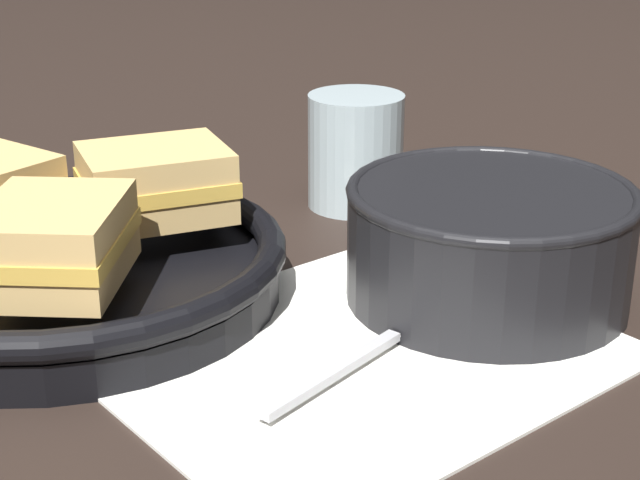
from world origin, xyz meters
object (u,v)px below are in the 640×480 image
(sandwich_far_left, at_px, (54,243))
(drinking_glass, at_px, (356,151))
(sandwich_near_left, at_px, (156,182))
(soup_bowl, at_px, (489,237))
(spoon, at_px, (398,333))
(skillet, at_px, (66,269))

(sandwich_far_left, height_order, drinking_glass, drinking_glass)
(sandwich_near_left, relative_size, drinking_glass, 1.26)
(soup_bowl, height_order, sandwich_near_left, sandwich_near_left)
(sandwich_far_left, xyz_separation_m, drinking_glass, (0.29, 0.07, -0.02))
(spoon, relative_size, drinking_glass, 1.83)
(soup_bowl, bearing_deg, spoon, -175.91)
(sandwich_far_left, bearing_deg, drinking_glass, 13.01)
(skillet, bearing_deg, sandwich_far_left, -120.32)
(spoon, height_order, sandwich_near_left, sandwich_near_left)
(soup_bowl, height_order, spoon, soup_bowl)
(soup_bowl, distance_m, sandwich_far_left, 0.26)
(soup_bowl, relative_size, drinking_glass, 1.99)
(drinking_glass, bearing_deg, sandwich_near_left, -175.53)
(drinking_glass, bearing_deg, soup_bowl, -108.42)
(sandwich_near_left, distance_m, drinking_glass, 0.20)
(sandwich_far_left, bearing_deg, skillet, 59.68)
(soup_bowl, xyz_separation_m, skillet, (-0.20, 0.18, -0.02))
(skillet, height_order, sandwich_far_left, sandwich_far_left)
(skillet, bearing_deg, spoon, -58.17)
(soup_bowl, bearing_deg, drinking_glass, 71.58)
(spoon, height_order, sandwich_far_left, sandwich_far_left)
(soup_bowl, height_order, skillet, soup_bowl)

